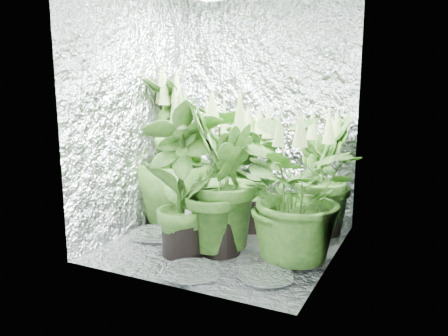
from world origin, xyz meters
The scene contains 11 objects.
ground centered at (0.00, 0.00, 0.00)m, with size 1.60×1.60×0.00m, color white.
walls centered at (0.00, 0.00, 1.00)m, with size 1.62×1.62×2.00m.
plant_a centered at (-0.29, 0.45, 0.50)m, with size 0.95×0.95×1.06m.
plant_b centered at (0.07, 0.40, 0.47)m, with size 0.68×0.68×1.04m.
plant_c centered at (0.60, 0.55, 0.46)m, with size 0.61×0.61×1.03m.
plant_d centered at (-0.63, 0.27, 0.62)m, with size 0.88×0.88×1.32m.
plant_e centered at (0.56, -0.16, 0.48)m, with size 0.84×0.84×1.01m.
plant_f centered at (-0.17, -0.34, 0.54)m, with size 0.79×0.79×1.16m.
plant_g centered at (0.06, -0.20, 0.54)m, with size 0.63×0.63×1.15m.
circulation_fan centered at (0.62, 0.27, 0.14)m, with size 0.15×0.29×0.33m.
plant_label centered at (-0.10, -0.37, 0.30)m, with size 0.05×0.01×0.08m, color white.
Camera 1 is at (1.37, -2.84, 1.18)m, focal length 35.00 mm.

